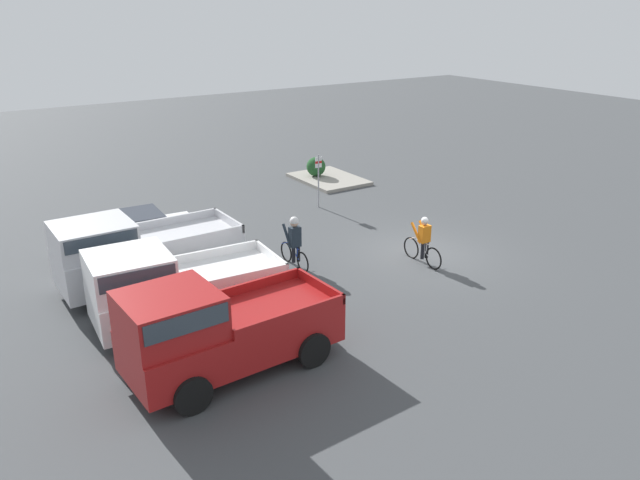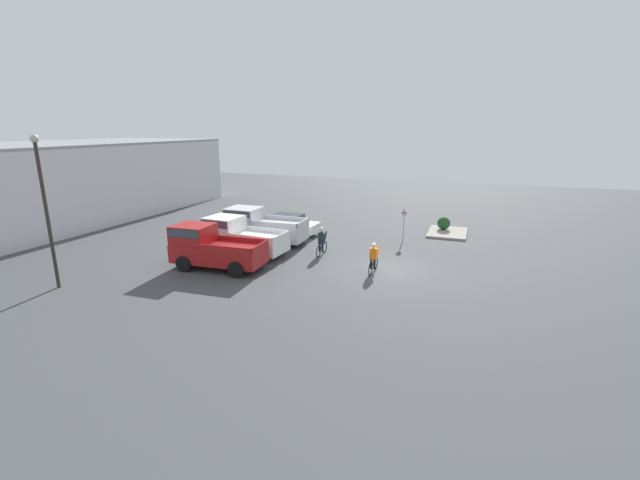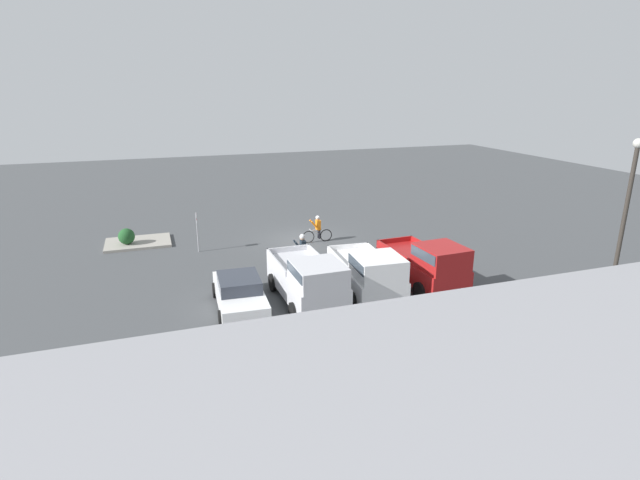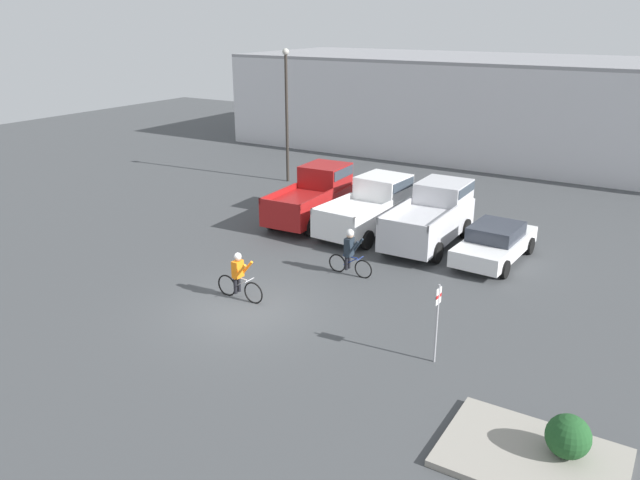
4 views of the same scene
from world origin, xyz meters
The scene contains 12 objects.
ground_plane centered at (0.00, 0.00, 0.00)m, with size 80.00×80.00×0.00m, color #424447.
warehouse_building centered at (0.00, 28.21, 3.10)m, with size 36.03×12.41×6.21m.
pickup_truck_0 centered at (-3.02, 9.03, 1.20)m, with size 2.41×5.07×2.35m.
pickup_truck_1 centered at (-0.16, 8.99, 1.13)m, with size 2.56×5.08×2.22m.
pickup_truck_2 centered at (2.60, 9.02, 1.17)m, with size 2.34×5.34×2.28m.
sedan_0 centered at (5.40, 8.33, 0.71)m, with size 2.20×4.63×1.41m.
cyclist_0 centered at (1.42, 4.27, 0.91)m, with size 1.76×0.46×1.74m.
cyclist_1 centered at (-0.65, 0.60, 0.80)m, with size 1.85×0.46×1.63m.
fire_lane_sign centered at (6.26, 0.20, 1.36)m, with size 0.06×0.30×2.25m.
lamppost centered at (-8.05, 14.25, 4.17)m, with size 0.36×0.36×7.15m.
curb_island centered at (9.48, -2.46, 0.07)m, with size 3.67×2.65×0.15m, color gray.
shrub centered at (10.06, -2.12, 0.61)m, with size 0.92×0.92×0.92m.
Camera 2 is at (-21.76, -4.21, 7.48)m, focal length 24.00 mm.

